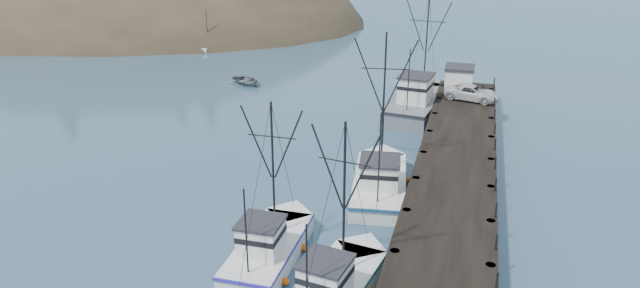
# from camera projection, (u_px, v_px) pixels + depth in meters

# --- Properties ---
(ground) EXTENTS (400.00, 400.00, 0.00)m
(ground) POSITION_uv_depth(u_px,v_px,m) (205.00, 260.00, 34.72)
(ground) COLOR #2D4C64
(ground) RESTS_ON ground
(pier) EXTENTS (6.00, 44.00, 2.00)m
(pier) POSITION_uv_depth(u_px,v_px,m) (456.00, 159.00, 44.88)
(pier) COLOR black
(pier) RESTS_ON ground
(headland) EXTENTS (134.80, 78.00, 51.00)m
(headland) POSITION_uv_depth(u_px,v_px,m) (57.00, 33.00, 125.48)
(headland) COLOR #382D1E
(headland) RESTS_ON ground
(moored_sailboats) EXTENTS (19.54, 19.70, 6.35)m
(moored_sailboats) POSITION_uv_depth(u_px,v_px,m) (162.00, 41.00, 94.07)
(moored_sailboats) COLOR silver
(moored_sailboats) RESTS_ON ground
(trawler_near) EXTENTS (4.63, 10.11, 10.34)m
(trawler_near) POSITION_uv_depth(u_px,v_px,m) (336.00, 286.00, 30.86)
(trawler_near) COLOR silver
(trawler_near) RESTS_ON ground
(trawler_mid) EXTENTS (3.38, 9.92, 10.07)m
(trawler_mid) POSITION_uv_depth(u_px,v_px,m) (270.00, 246.00, 34.65)
(trawler_mid) COLOR silver
(trawler_mid) RESTS_ON ground
(trawler_far) EXTENTS (5.23, 12.15, 12.23)m
(trawler_far) POSITION_uv_depth(u_px,v_px,m) (380.00, 181.00, 43.17)
(trawler_far) COLOR silver
(trawler_far) RESTS_ON ground
(work_vessel) EXTENTS (5.93, 14.63, 12.32)m
(work_vessel) POSITION_uv_depth(u_px,v_px,m) (419.00, 101.00, 60.31)
(work_vessel) COLOR slate
(work_vessel) RESTS_ON ground
(pier_shed) EXTENTS (3.00, 3.20, 2.80)m
(pier_shed) POSITION_uv_depth(u_px,v_px,m) (459.00, 79.00, 60.39)
(pier_shed) COLOR silver
(pier_shed) RESTS_ON pier
(pickup_truck) EXTENTS (5.96, 3.83, 1.53)m
(pickup_truck) POSITION_uv_depth(u_px,v_px,m) (473.00, 93.00, 57.89)
(pickup_truck) COLOR silver
(pickup_truck) RESTS_ON pier
(motorboat) EXTENTS (6.26, 5.99, 1.05)m
(motorboat) POSITION_uv_depth(u_px,v_px,m) (247.00, 84.00, 71.14)
(motorboat) COLOR slate
(motorboat) RESTS_ON ground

